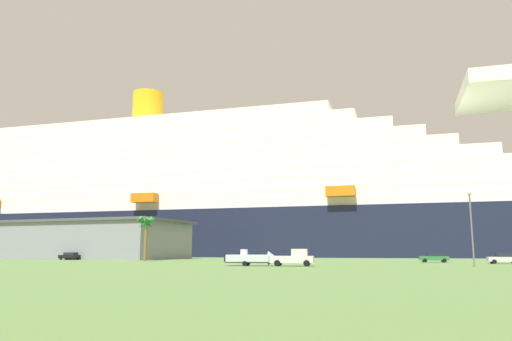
{
  "coord_description": "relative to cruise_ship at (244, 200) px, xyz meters",
  "views": [
    {
      "loc": [
        32.19,
        -74.58,
        2.01
      ],
      "look_at": [
        -5.68,
        44.35,
        22.54
      ],
      "focal_mm": 34.14,
      "sensor_mm": 36.0,
      "label": 1
    }
  ],
  "objects": [
    {
      "name": "terminal_building",
      "position": [
        -34.89,
        -47.0,
        -13.77
      ],
      "size": [
        71.27,
        27.11,
        9.03
      ],
      "color": "gray",
      "rests_on": "ground_plane"
    },
    {
      "name": "small_boat_on_trailer",
      "position": [
        31.65,
        -87.66,
        -17.35
      ],
      "size": [
        7.96,
        2.73,
        2.15
      ],
      "color": "#595960",
      "rests_on": "ground_plane"
    },
    {
      "name": "ground_plane",
      "position": [
        19.45,
        -44.79,
        -18.31
      ],
      "size": [
        600.0,
        600.0,
        0.0
      ],
      "primitive_type": "plane",
      "color": "#4C6B38"
    },
    {
      "name": "street_lamp",
      "position": [
        58.85,
        -82.58,
        -12.27
      ],
      "size": [
        0.56,
        0.56,
        9.5
      ],
      "color": "slate",
      "rests_on": "ground_plane"
    },
    {
      "name": "parked_car_silver_sedan",
      "position": [
        64.84,
        -66.35,
        -17.47
      ],
      "size": [
        4.63,
        2.3,
        1.58
      ],
      "color": "silver",
      "rests_on": "ground_plane"
    },
    {
      "name": "palm_tree",
      "position": [
        2.65,
        -65.72,
        -11.68
      ],
      "size": [
        3.44,
        3.33,
        8.56
      ],
      "color": "brown",
      "rests_on": "ground_plane"
    },
    {
      "name": "cruise_ship",
      "position": [
        0.0,
        0.0,
        0.0
      ],
      "size": [
        304.12,
        38.08,
        63.55
      ],
      "color": "#191E38",
      "rests_on": "ground_plane"
    },
    {
      "name": "parked_car_black_coupe",
      "position": [
        -18.99,
        -60.1,
        -17.48
      ],
      "size": [
        4.47,
        2.28,
        1.58
      ],
      "color": "black",
      "rests_on": "ground_plane"
    },
    {
      "name": "pickup_truck",
      "position": [
        36.92,
        -86.98,
        -17.26
      ],
      "size": [
        5.81,
        2.84,
        2.2
      ],
      "color": "silver",
      "rests_on": "ground_plane"
    },
    {
      "name": "parked_car_green_wagon",
      "position": [
        55.08,
        -60.13,
        -17.47
      ],
      "size": [
        4.86,
        2.38,
        1.58
      ],
      "color": "#2D723F",
      "rests_on": "ground_plane"
    }
  ]
}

